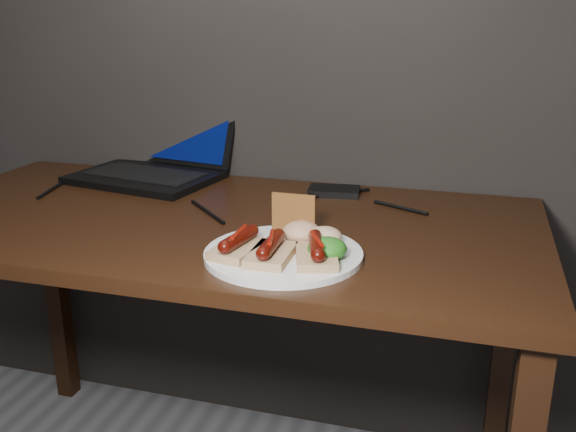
# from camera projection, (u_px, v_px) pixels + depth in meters

# --- Properties ---
(desk) EXTENTS (1.40, 0.70, 0.75)m
(desk) POSITION_uv_depth(u_px,v_px,m) (213.00, 255.00, 1.42)
(desk) COLOR black
(desk) RESTS_ON ground
(laptop) EXTENTS (0.41, 0.39, 0.25)m
(laptop) POSITION_uv_depth(u_px,v_px,m) (158.00, 156.00, 1.72)
(laptop) COLOR black
(laptop) RESTS_ON desk
(hard_drive) EXTENTS (0.13, 0.09, 0.02)m
(hard_drive) POSITION_uv_depth(u_px,v_px,m) (334.00, 191.00, 1.56)
(hard_drive) COLOR black
(hard_drive) RESTS_ON desk
(desk_cables) EXTENTS (0.94, 0.35, 0.01)m
(desk_cables) POSITION_uv_depth(u_px,v_px,m) (236.00, 199.00, 1.51)
(desk_cables) COLOR black
(desk_cables) RESTS_ON desk
(plate) EXTENTS (0.35, 0.35, 0.01)m
(plate) POSITION_uv_depth(u_px,v_px,m) (283.00, 254.00, 1.17)
(plate) COLOR white
(plate) RESTS_ON desk
(bread_sausage_left) EXTENTS (0.09, 0.13, 0.04)m
(bread_sausage_left) POSITION_uv_depth(u_px,v_px,m) (239.00, 245.00, 1.15)
(bread_sausage_left) COLOR tan
(bread_sausage_left) RESTS_ON plate
(bread_sausage_center) EXTENTS (0.07, 0.12, 0.04)m
(bread_sausage_center) POSITION_uv_depth(u_px,v_px,m) (271.00, 250.00, 1.12)
(bread_sausage_center) COLOR tan
(bread_sausage_center) RESTS_ON plate
(bread_sausage_right) EXTENTS (0.10, 0.13, 0.04)m
(bread_sausage_right) POSITION_uv_depth(u_px,v_px,m) (316.00, 252.00, 1.12)
(bread_sausage_right) COLOR tan
(bread_sausage_right) RESTS_ON plate
(crispbread) EXTENTS (0.09, 0.01, 0.08)m
(crispbread) POSITION_uv_depth(u_px,v_px,m) (293.00, 215.00, 1.23)
(crispbread) COLOR #9E612B
(crispbread) RESTS_ON plate
(salad_greens) EXTENTS (0.07, 0.07, 0.04)m
(salad_greens) POSITION_uv_depth(u_px,v_px,m) (327.00, 248.00, 1.13)
(salad_greens) COLOR #155811
(salad_greens) RESTS_ON plate
(salsa_mound) EXTENTS (0.07, 0.07, 0.04)m
(salsa_mound) POSITION_uv_depth(u_px,v_px,m) (301.00, 232.00, 1.21)
(salsa_mound) COLOR #98250F
(salsa_mound) RESTS_ON plate
(coleslaw_mound) EXTENTS (0.06, 0.06, 0.04)m
(coleslaw_mound) POSITION_uv_depth(u_px,v_px,m) (325.00, 236.00, 1.19)
(coleslaw_mound) COLOR beige
(coleslaw_mound) RESTS_ON plate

